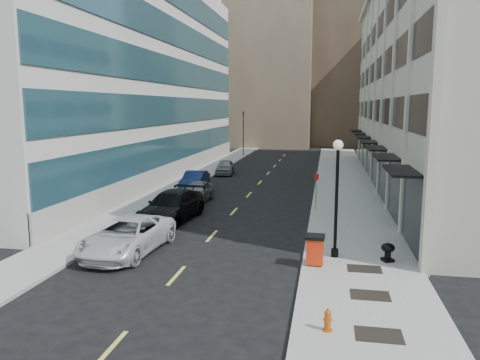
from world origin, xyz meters
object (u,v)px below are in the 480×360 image
(car_black_pickup, at_px, (172,206))
(lamppost, at_px, (337,187))
(fire_hydrant, at_px, (328,320))
(sign_post, at_px, (316,185))
(car_white_van, at_px, (127,236))
(car_silver_sedan, at_px, (197,192))
(car_grey_sedan, at_px, (225,167))
(trash_bin, at_px, (315,249))
(car_blue_sedan, at_px, (195,181))
(traffic_signal, at_px, (243,115))
(urn_planter, at_px, (388,250))

(car_black_pickup, xyz_separation_m, lamppost, (9.60, -5.64, 2.43))
(fire_hydrant, height_order, sign_post, sign_post)
(sign_post, bearing_deg, car_white_van, -130.87)
(car_silver_sedan, height_order, lamppost, lamppost)
(car_white_van, xyz_separation_m, fire_hydrant, (9.29, -6.46, -0.34))
(car_silver_sedan, xyz_separation_m, car_grey_sedan, (-0.98, 14.01, -0.04))
(car_silver_sedan, relative_size, trash_bin, 3.47)
(car_black_pickup, distance_m, lamppost, 11.40)
(car_black_pickup, xyz_separation_m, car_grey_sedan, (-1.03, 19.65, -0.16))
(car_silver_sedan, distance_m, car_blue_sedan, 5.13)
(car_silver_sedan, xyz_separation_m, fire_hydrant, (9.34, -18.50, -0.27))
(car_white_van, distance_m, car_blue_sedan, 17.01)
(car_silver_sedan, bearing_deg, car_grey_sedan, 93.96)
(car_black_pickup, relative_size, car_blue_sedan, 1.33)
(car_white_van, xyz_separation_m, car_blue_sedan, (-1.60, 16.93, -0.07))
(traffic_signal, height_order, car_white_van, traffic_signal)
(traffic_signal, bearing_deg, car_grey_sedan, -85.84)
(car_black_pickup, xyz_separation_m, fire_hydrant, (9.29, -12.86, -0.39))
(car_white_van, distance_m, fire_hydrant, 11.32)
(car_silver_sedan, relative_size, car_blue_sedan, 0.97)
(sign_post, bearing_deg, lamppost, -85.56)
(lamppost, bearing_deg, sign_post, 96.42)
(car_grey_sedan, distance_m, urn_planter, 28.58)
(car_grey_sedan, height_order, lamppost, lamppost)
(sign_post, bearing_deg, fire_hydrant, -89.30)
(traffic_signal, distance_m, trash_bin, 45.63)
(car_black_pickup, xyz_separation_m, car_silver_sedan, (-0.05, 5.64, -0.13))
(car_blue_sedan, relative_size, car_grey_sedan, 1.08)
(lamppost, height_order, urn_planter, lamppost)
(car_black_pickup, relative_size, car_silver_sedan, 1.37)
(lamppost, distance_m, sign_post, 9.96)
(car_black_pickup, bearing_deg, trash_bin, -32.14)
(car_white_van, distance_m, lamppost, 9.95)
(car_grey_sedan, height_order, urn_planter, car_grey_sedan)
(fire_hydrant, bearing_deg, traffic_signal, 87.93)
(traffic_signal, height_order, car_silver_sedan, traffic_signal)
(traffic_signal, distance_m, car_grey_sedan, 18.23)
(traffic_signal, height_order, car_black_pickup, traffic_signal)
(lamppost, relative_size, sign_post, 2.14)
(trash_bin, bearing_deg, car_white_van, -179.98)
(car_silver_sedan, relative_size, urn_planter, 5.46)
(car_black_pickup, height_order, urn_planter, car_black_pickup)
(car_grey_sedan, bearing_deg, car_blue_sedan, -99.42)
(car_silver_sedan, distance_m, trash_bin, 15.29)
(car_grey_sedan, relative_size, fire_hydrant, 5.98)
(car_silver_sedan, relative_size, car_grey_sedan, 1.05)
(sign_post, xyz_separation_m, urn_planter, (3.37, -9.99, -1.12))
(traffic_signal, relative_size, car_grey_sedan, 1.64)
(car_black_pickup, height_order, fire_hydrant, car_black_pickup)
(car_silver_sedan, distance_m, urn_planter, 16.56)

